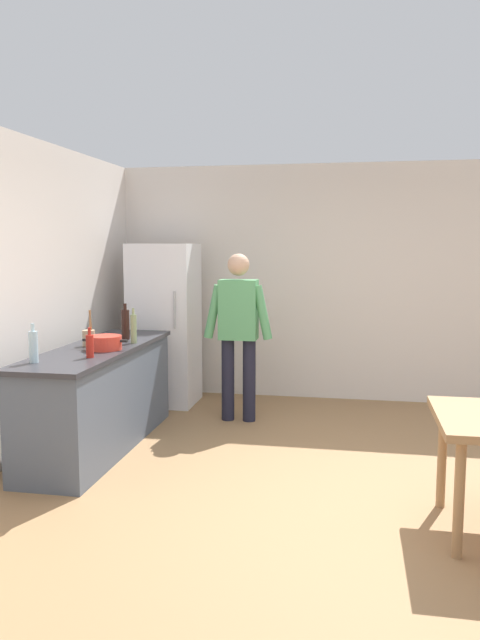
{
  "coord_description": "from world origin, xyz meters",
  "views": [
    {
      "loc": [
        0.19,
        -4.15,
        1.78
      ],
      "look_at": [
        -0.82,
        1.23,
        1.11
      ],
      "focal_mm": 34.39,
      "sensor_mm": 36.0,
      "label": 1
    }
  ],
  "objects_px": {
    "refrigerator": "(165,324)",
    "bottle_wine_dark": "(125,324)",
    "bottle_water_clear": "(33,346)",
    "bottle_vinegar_tall": "(134,328)",
    "person": "(238,326)",
    "bottle_sauce_red": "(90,346)",
    "cooking_pot": "(105,343)",
    "utensil_jar": "(89,337)"
  },
  "relations": [
    {
      "from": "bottle_wine_dark",
      "to": "refrigerator",
      "type": "bearing_deg",
      "value": 88.92
    },
    {
      "from": "bottle_sauce_red",
      "to": "utensil_jar",
      "type": "bearing_deg",
      "value": 115.15
    },
    {
      "from": "cooking_pot",
      "to": "bottle_water_clear",
      "type": "bearing_deg",
      "value": -114.8
    },
    {
      "from": "cooking_pot",
      "to": "bottle_wine_dark",
      "type": "xyz_separation_m",
      "value": [
        -0.04,
        0.58,
        0.09
      ]
    },
    {
      "from": "cooking_pot",
      "to": "bottle_vinegar_tall",
      "type": "xyz_separation_m",
      "value": [
        0.11,
        0.38,
        0.08
      ]
    },
    {
      "from": "refrigerator",
      "to": "bottle_wine_dark",
      "type": "relative_size",
      "value": 5.29
    },
    {
      "from": "bottle_sauce_red",
      "to": "bottle_vinegar_tall",
      "type": "bearing_deg",
      "value": 83.41
    },
    {
      "from": "refrigerator",
      "to": "person",
      "type": "relative_size",
      "value": 1.06
    },
    {
      "from": "utensil_jar",
      "to": "bottle_wine_dark",
      "type": "height_order",
      "value": "bottle_wine_dark"
    },
    {
      "from": "bottle_vinegar_tall",
      "to": "bottle_sauce_red",
      "type": "relative_size",
      "value": 1.33
    },
    {
      "from": "cooking_pot",
      "to": "utensil_jar",
      "type": "distance_m",
      "value": 0.27
    },
    {
      "from": "refrigerator",
      "to": "bottle_water_clear",
      "type": "distance_m",
      "value": 2.38
    },
    {
      "from": "bottle_vinegar_tall",
      "to": "bottle_water_clear",
      "type": "distance_m",
      "value": 1.11
    },
    {
      "from": "cooking_pot",
      "to": "utensil_jar",
      "type": "bearing_deg",
      "value": 144.06
    },
    {
      "from": "bottle_vinegar_tall",
      "to": "utensil_jar",
      "type": "bearing_deg",
      "value": -146.59
    },
    {
      "from": "cooking_pot",
      "to": "bottle_sauce_red",
      "type": "bearing_deg",
      "value": -85.64
    },
    {
      "from": "bottle_wine_dark",
      "to": "utensil_jar",
      "type": "bearing_deg",
      "value": -113.19
    },
    {
      "from": "refrigerator",
      "to": "bottle_vinegar_tall",
      "type": "distance_m",
      "value": 1.35
    },
    {
      "from": "bottle_wine_dark",
      "to": "bottle_sauce_red",
      "type": "relative_size",
      "value": 1.42
    },
    {
      "from": "person",
      "to": "utensil_jar",
      "type": "xyz_separation_m",
      "value": [
        -1.15,
        -1.01,
        0.0
      ]
    },
    {
      "from": "utensil_jar",
      "to": "bottle_sauce_red",
      "type": "bearing_deg",
      "value": -64.85
    },
    {
      "from": "refrigerator",
      "to": "bottle_wine_dark",
      "type": "height_order",
      "value": "refrigerator"
    },
    {
      "from": "bottle_water_clear",
      "to": "bottle_wine_dark",
      "type": "bearing_deg",
      "value": 78.06
    },
    {
      "from": "person",
      "to": "bottle_water_clear",
      "type": "distance_m",
      "value": 2.19
    },
    {
      "from": "cooking_pot",
      "to": "bottle_vinegar_tall",
      "type": "height_order",
      "value": "bottle_vinegar_tall"
    },
    {
      "from": "refrigerator",
      "to": "cooking_pot",
      "type": "relative_size",
      "value": 4.5
    },
    {
      "from": "bottle_wine_dark",
      "to": "bottle_sauce_red",
      "type": "xyz_separation_m",
      "value": [
        0.07,
        -0.95,
        -0.05
      ]
    },
    {
      "from": "person",
      "to": "bottle_water_clear",
      "type": "height_order",
      "value": "person"
    },
    {
      "from": "refrigerator",
      "to": "person",
      "type": "height_order",
      "value": "refrigerator"
    },
    {
      "from": "person",
      "to": "bottle_sauce_red",
      "type": "height_order",
      "value": "person"
    },
    {
      "from": "bottle_sauce_red",
      "to": "bottle_water_clear",
      "type": "bearing_deg",
      "value": -139.56
    },
    {
      "from": "refrigerator",
      "to": "utensil_jar",
      "type": "distance_m",
      "value": 1.57
    },
    {
      "from": "person",
      "to": "bottle_sauce_red",
      "type": "xyz_separation_m",
      "value": [
        -0.9,
        -1.53,
        0.02
      ]
    },
    {
      "from": "refrigerator",
      "to": "bottle_water_clear",
      "type": "xyz_separation_m",
      "value": [
        -0.28,
        -2.36,
        0.13
      ]
    },
    {
      "from": "person",
      "to": "utensil_jar",
      "type": "distance_m",
      "value": 1.53
    },
    {
      "from": "bottle_water_clear",
      "to": "cooking_pot",
      "type": "bearing_deg",
      "value": 65.2
    },
    {
      "from": "cooking_pot",
      "to": "person",
      "type": "bearing_deg",
      "value": 51.33
    },
    {
      "from": "bottle_vinegar_tall",
      "to": "person",
      "type": "bearing_deg",
      "value": 43.85
    },
    {
      "from": "bottle_vinegar_tall",
      "to": "bottle_sauce_red",
      "type": "bearing_deg",
      "value": -96.59
    },
    {
      "from": "bottle_wine_dark",
      "to": "bottle_vinegar_tall",
      "type": "bearing_deg",
      "value": -52.22
    },
    {
      "from": "refrigerator",
      "to": "bottle_sauce_red",
      "type": "relative_size",
      "value": 7.5
    },
    {
      "from": "bottle_vinegar_tall",
      "to": "bottle_wine_dark",
      "type": "distance_m",
      "value": 0.25
    }
  ]
}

